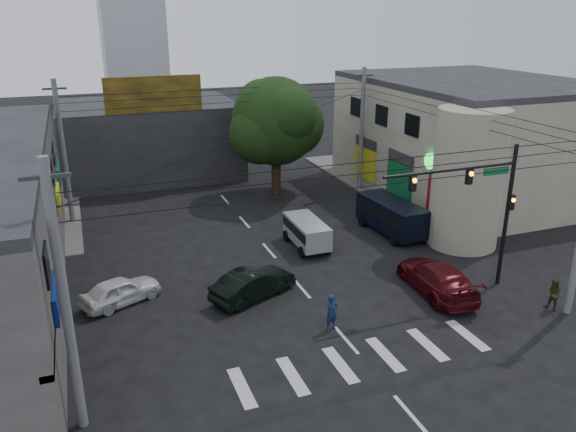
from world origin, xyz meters
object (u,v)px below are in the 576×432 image
utility_pole_far_right (362,130)px  white_compact (121,291)px  street_tree (276,122)px  traffic_officer (332,313)px  utility_pole_near_left (65,303)px  silver_minivan (307,234)px  navy_van (391,217)px  dark_sedan (253,284)px  utility_pole_far_left (64,153)px  maroon_sedan (437,278)px  traffic_gantry (481,197)px  pedestrian_olive (554,295)px

utility_pole_far_right → white_compact: 23.01m
street_tree → traffic_officer: street_tree is taller
utility_pole_near_left → silver_minivan: (12.74, 11.26, -3.78)m
utility_pole_far_right → traffic_officer: size_ratio=5.58×
utility_pole_far_right → navy_van: utility_pole_far_right is taller
utility_pole_far_right → dark_sedan: bearing=-132.9°
utility_pole_near_left → utility_pole_far_right: (21.00, 20.50, 0.00)m
utility_pole_far_left → maroon_sedan: size_ratio=1.67×
utility_pole_far_left → maroon_sedan: (16.53, -16.67, -3.83)m
traffic_gantry → utility_pole_near_left: size_ratio=0.78×
street_tree → silver_minivan: bearing=-99.8°
utility_pole_near_left → utility_pole_far_right: 29.35m
traffic_officer → pedestrian_olive: (10.23, -2.07, -0.06)m
utility_pole_far_left → dark_sedan: bearing=-60.3°
utility_pole_far_right → utility_pole_far_left: bearing=180.0°
utility_pole_near_left → utility_pole_far_left: bearing=90.0°
silver_minivan → traffic_officer: (-2.46, -8.76, 0.00)m
utility_pole_far_left → silver_minivan: (12.74, -9.24, -3.78)m
utility_pole_near_left → maroon_sedan: 17.39m
utility_pole_far_right → pedestrian_olive: utility_pole_far_right is taller
dark_sedan → pedestrian_olive: 13.91m
traffic_officer → pedestrian_olive: bearing=-23.5°
traffic_gantry → maroon_sedan: traffic_gantry is taller
utility_pole_near_left → maroon_sedan: bearing=13.0°
street_tree → utility_pole_near_left: 25.95m
utility_pole_far_left → silver_minivan: 16.18m
traffic_gantry → maroon_sedan: (-1.80, 0.33, -4.06)m
white_compact → traffic_officer: 10.04m
utility_pole_near_left → white_compact: 9.29m
navy_van → maroon_sedan: bearing=161.7°
street_tree → utility_pole_far_right: bearing=-8.7°
dark_sedan → street_tree: bearing=-47.0°
utility_pole_far_right → white_compact: bearing=-147.0°
silver_minivan → traffic_officer: size_ratio=2.34×
traffic_officer → street_tree: bearing=65.5°
white_compact → maroon_sedan: maroon_sedan is taller
utility_pole_far_left → traffic_officer: (10.27, -18.00, -3.77)m
white_compact → silver_minivan: size_ratio=1.06×
navy_van → utility_pole_far_right: bearing=-19.5°
maroon_sedan → traffic_gantry: bearing=174.3°
street_tree → maroon_sedan: street_tree is taller
utility_pole_far_left → utility_pole_far_right: (21.00, 0.00, 0.00)m
traffic_gantry → utility_pole_far_left: size_ratio=0.78×
maroon_sedan → navy_van: bearing=-99.5°
utility_pole_far_right → pedestrian_olive: bearing=-91.4°
traffic_gantry → navy_van: size_ratio=1.36×
dark_sedan → utility_pole_near_left: bearing=105.5°
silver_minivan → traffic_officer: 9.10m
traffic_gantry → utility_pole_far_left: (-18.32, 17.00, -0.23)m
dark_sedan → traffic_gantry: bearing=-129.7°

